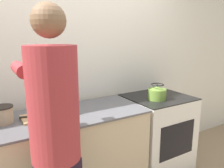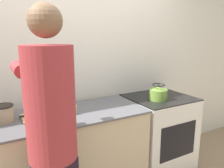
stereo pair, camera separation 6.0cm
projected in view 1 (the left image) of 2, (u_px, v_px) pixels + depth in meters
wall_back at (78, 64)px, 2.38m from camera, size 8.00×0.05×2.60m
counter at (60, 161)px, 2.04m from camera, size 1.65×0.66×0.90m
oven at (157, 132)px, 2.65m from camera, size 0.71×0.65×0.91m
person at (55, 138)px, 1.36m from camera, size 0.34×0.58×1.78m
cutting_board at (39, 117)px, 1.88m from camera, size 0.29×0.22×0.02m
knife at (34, 116)px, 1.88m from camera, size 0.26×0.08×0.01m
kettle at (157, 93)px, 2.42m from camera, size 0.20×0.20×0.18m
bowl_prep at (70, 110)px, 1.99m from camera, size 0.13×0.13×0.07m
canister_jar at (3, 114)px, 1.77m from camera, size 0.16×0.16×0.14m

